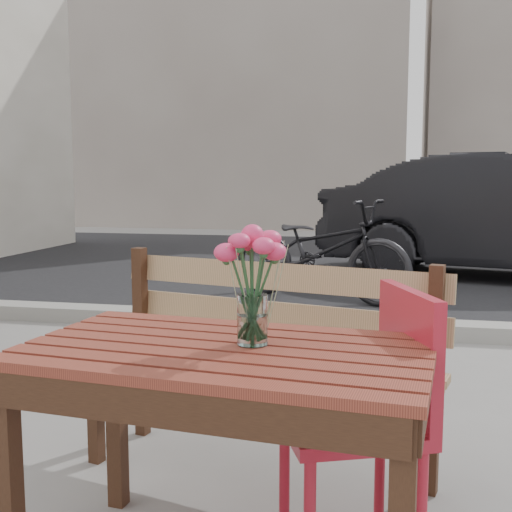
{
  "coord_description": "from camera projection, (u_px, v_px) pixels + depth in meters",
  "views": [
    {
      "loc": [
        0.69,
        -1.87,
        1.19
      ],
      "look_at": [
        0.31,
        -0.05,
        0.97
      ],
      "focal_mm": 45.0,
      "sensor_mm": 36.0,
      "label": 1
    }
  ],
  "objects": [
    {
      "name": "backdrop_buildings",
      "position": [
        372.0,
        78.0,
        15.62
      ],
      "size": [
        15.5,
        4.0,
        8.0
      ],
      "color": "gray",
      "rests_on": "ground"
    },
    {
      "name": "bicycle",
      "position": [
        319.0,
        250.0,
        6.23
      ],
      "size": [
        2.0,
        1.28,
        0.99
      ],
      "primitive_type": "imported",
      "rotation": [
        0.0,
        0.0,
        1.21
      ],
      "color": "black",
      "rests_on": "ground"
    },
    {
      "name": "street",
      "position": [
        324.0,
        284.0,
        7.02
      ],
      "size": [
        30.0,
        8.12,
        0.12
      ],
      "color": "black",
      "rests_on": "ground"
    },
    {
      "name": "main_vase",
      "position": [
        252.0,
        271.0,
        1.83
      ],
      "size": [
        0.19,
        0.19,
        0.35
      ],
      "color": "white",
      "rests_on": "main_table"
    },
    {
      "name": "main_table",
      "position": [
        225.0,
        386.0,
        1.85
      ],
      "size": [
        1.22,
        0.8,
        0.71
      ],
      "rotation": [
        0.0,
        0.0,
        -0.11
      ],
      "color": "maroon",
      "rests_on": "ground"
    },
    {
      "name": "red_chair",
      "position": [
        374.0,
        403.0,
        2.01
      ],
      "size": [
        0.54,
        0.54,
        0.85
      ],
      "rotation": [
        0.0,
        0.0,
        -1.19
      ],
      "color": "red",
      "rests_on": "ground"
    },
    {
      "name": "main_bench",
      "position": [
        264.0,
        339.0,
        2.59
      ],
      "size": [
        1.51,
        0.76,
        0.9
      ],
      "rotation": [
        0.0,
        0.0,
        -0.24
      ],
      "color": "#97774E",
      "rests_on": "ground"
    }
  ]
}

